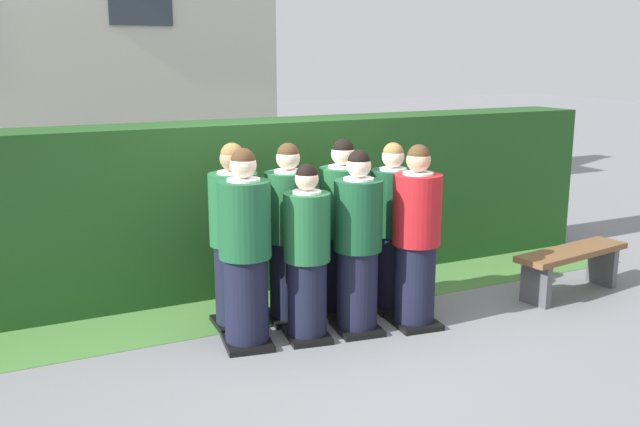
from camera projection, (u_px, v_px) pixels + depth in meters
The scene contains 12 objects.
ground_plane at pixel (332, 335), 6.29m from camera, with size 60.00×60.00×0.00m, color slate.
student_front_row_0 at pixel (245, 254), 5.90m from camera, with size 0.47×0.56×1.69m.
student_front_row_1 at pixel (307, 258), 6.06m from camera, with size 0.43×0.52×1.54m.
student_front_row_2 at pixel (358, 247), 6.22m from camera, with size 0.44×0.52×1.63m.
student_in_red_blazer at pixel (416, 241), 6.36m from camera, with size 0.44×0.55×1.66m.
student_rear_row_0 at pixel (234, 241), 6.32m from camera, with size 0.44×0.51×1.68m.
student_rear_row_1 at pixel (289, 237), 6.49m from camera, with size 0.44×0.55×1.66m.
student_rear_row_2 at pixel (342, 232), 6.67m from camera, with size 0.45×0.53×1.67m.
student_rear_row_3 at pixel (391, 231), 6.80m from camera, with size 0.43×0.51×1.62m.
hedge at pixel (259, 203), 7.58m from camera, with size 8.26×0.70×1.75m.
wooden_bench at pixel (571, 261), 7.28m from camera, with size 1.44×0.56×0.48m.
lawn_strip at pixel (291, 303), 7.07m from camera, with size 8.26×0.90×0.01m, color #477A38.
Camera 1 is at (-2.74, -5.23, 2.42)m, focal length 39.93 mm.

